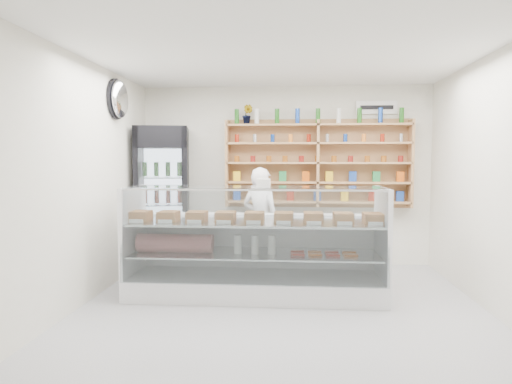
{
  "coord_description": "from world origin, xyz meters",
  "views": [
    {
      "loc": [
        0.12,
        -4.74,
        1.65
      ],
      "look_at": [
        -0.34,
        0.9,
        1.25
      ],
      "focal_mm": 32.0,
      "sensor_mm": 36.0,
      "label": 1
    }
  ],
  "objects": [
    {
      "name": "room",
      "position": [
        0.0,
        0.0,
        1.4
      ],
      "size": [
        5.0,
        5.0,
        5.0
      ],
      "color": "#ADACB1",
      "rests_on": "ground"
    },
    {
      "name": "display_counter",
      "position": [
        -0.33,
        0.68,
        0.36
      ],
      "size": [
        3.06,
        0.91,
        1.33
      ],
      "color": "white",
      "rests_on": "floor"
    },
    {
      "name": "shop_worker",
      "position": [
        -0.34,
        1.75,
        0.77
      ],
      "size": [
        0.66,
        0.56,
        1.54
      ],
      "primitive_type": "imported",
      "rotation": [
        0.0,
        0.0,
        2.73
      ],
      "color": "white",
      "rests_on": "floor"
    },
    {
      "name": "drinks_cooler",
      "position": [
        -1.85,
        2.03,
        1.07
      ],
      "size": [
        0.9,
        0.88,
        2.14
      ],
      "rotation": [
        0.0,
        0.0,
        0.19
      ],
      "color": "black",
      "rests_on": "floor"
    },
    {
      "name": "wall_shelving",
      "position": [
        0.5,
        2.34,
        1.59
      ],
      "size": [
        2.84,
        0.28,
        1.33
      ],
      "color": "#B07F53",
      "rests_on": "back_wall"
    },
    {
      "name": "potted_plant",
      "position": [
        -0.58,
        2.34,
        2.34
      ],
      "size": [
        0.2,
        0.19,
        0.3
      ],
      "primitive_type": "imported",
      "rotation": [
        0.0,
        0.0,
        -0.4
      ],
      "color": "#1E6626",
      "rests_on": "wall_shelving"
    },
    {
      "name": "security_mirror",
      "position": [
        -2.17,
        1.2,
        2.45
      ],
      "size": [
        0.15,
        0.5,
        0.5
      ],
      "primitive_type": "ellipsoid",
      "color": "silver",
      "rests_on": "left_wall"
    },
    {
      "name": "wall_sign",
      "position": [
        1.4,
        2.47,
        2.45
      ],
      "size": [
        0.62,
        0.03,
        0.2
      ],
      "primitive_type": "cube",
      "color": "white",
      "rests_on": "back_wall"
    }
  ]
}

